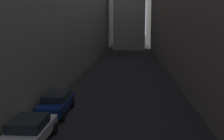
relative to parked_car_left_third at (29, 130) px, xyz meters
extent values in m
plane|color=black|center=(4.40, 28.94, -0.75)|extent=(264.00, 264.00, 0.00)
cube|color=#60594F|center=(15.29, 30.94, 8.37)|extent=(10.78, 108.00, 18.23)
cube|color=#B7B7BC|center=(0.00, 0.02, -0.13)|extent=(1.81, 4.40, 0.59)
cube|color=black|center=(0.00, -0.05, 0.42)|extent=(1.66, 2.17, 0.50)
cylinder|color=black|center=(-0.90, 1.52, -0.42)|extent=(0.22, 0.64, 0.64)
cylinder|color=black|center=(0.90, 1.52, -0.42)|extent=(0.22, 0.64, 0.64)
cube|color=navy|center=(0.00, 5.16, -0.11)|extent=(1.68, 4.44, 0.67)
cube|color=black|center=(0.00, 5.32, 0.46)|extent=(1.55, 2.40, 0.46)
cylinder|color=black|center=(-0.84, 6.67, -0.44)|extent=(0.22, 0.60, 0.60)
cylinder|color=black|center=(0.84, 6.67, -0.44)|extent=(0.22, 0.60, 0.60)
cylinder|color=black|center=(-0.84, 3.65, -0.44)|extent=(0.22, 0.60, 0.60)
cylinder|color=black|center=(0.84, 3.65, -0.44)|extent=(0.22, 0.60, 0.60)
camera|label=1|loc=(5.25, -13.58, 5.36)|focal=45.49mm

